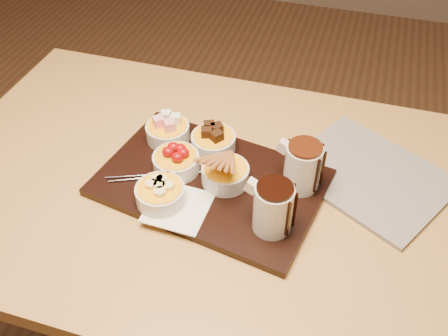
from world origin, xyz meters
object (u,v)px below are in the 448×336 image
(pitcher_milk_chocolate, at_px, (302,167))
(newspaper, at_px, (369,175))
(serving_board, at_px, (211,183))
(pitcher_dark_chocolate, at_px, (273,209))
(bowl_strawberries, at_px, (176,163))
(dining_table, at_px, (204,211))

(pitcher_milk_chocolate, distance_m, newspaper, 0.17)
(serving_board, height_order, newspaper, serving_board)
(pitcher_dark_chocolate, relative_size, pitcher_milk_chocolate, 1.00)
(serving_board, height_order, pitcher_dark_chocolate, pitcher_dark_chocolate)
(pitcher_dark_chocolate, bearing_deg, newspaper, 61.43)
(bowl_strawberries, height_order, newspaper, bowl_strawberries)
(newspaper, bearing_deg, pitcher_dark_chocolate, -99.27)
(bowl_strawberries, bearing_deg, serving_board, -6.36)
(serving_board, height_order, pitcher_milk_chocolate, pitcher_milk_chocolate)
(pitcher_milk_chocolate, relative_size, newspaper, 0.32)
(pitcher_milk_chocolate, height_order, newspaper, pitcher_milk_chocolate)
(dining_table, distance_m, bowl_strawberries, 0.15)
(serving_board, relative_size, pitcher_dark_chocolate, 4.50)
(bowl_strawberries, distance_m, pitcher_milk_chocolate, 0.27)
(dining_table, relative_size, pitcher_dark_chocolate, 11.73)
(pitcher_dark_chocolate, bearing_deg, bowl_strawberries, 167.35)
(bowl_strawberries, height_order, pitcher_milk_chocolate, pitcher_milk_chocolate)
(dining_table, height_order, bowl_strawberries, bowl_strawberries)
(dining_table, height_order, pitcher_dark_chocolate, pitcher_dark_chocolate)
(dining_table, xyz_separation_m, pitcher_milk_chocolate, (0.21, 0.03, 0.17))
(dining_table, height_order, pitcher_milk_chocolate, pitcher_milk_chocolate)
(bowl_strawberries, distance_m, newspaper, 0.42)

